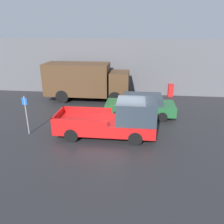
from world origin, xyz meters
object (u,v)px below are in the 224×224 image
object	(u,v)px
delivery_truck	(85,80)
newspaper_box	(171,90)
car	(141,105)
parking_sign	(26,113)
pickup_truck	(116,120)

from	to	relation	value
delivery_truck	newspaper_box	xyz separation A→B (m)	(7.56, 1.89, -1.17)
car	newspaper_box	xyz separation A→B (m)	(2.82, 5.28, -0.23)
parking_sign	newspaper_box	distance (m)	12.94
newspaper_box	car	bearing A→B (deg)	-118.11
car	delivery_truck	world-z (taller)	delivery_truck
delivery_truck	pickup_truck	bearing A→B (deg)	-63.76
car	parking_sign	size ratio (longest dim) A/B	2.06
delivery_truck	car	bearing A→B (deg)	-35.54
delivery_truck	newspaper_box	size ratio (longest dim) A/B	6.23
pickup_truck	car	xyz separation A→B (m)	(1.43, 3.33, -0.21)
car	parking_sign	xyz separation A→B (m)	(-6.56, -3.62, 0.51)
car	delivery_truck	size ratio (longest dim) A/B	0.68
delivery_truck	newspaper_box	world-z (taller)	delivery_truck
delivery_truck	parking_sign	world-z (taller)	delivery_truck
newspaper_box	parking_sign	bearing A→B (deg)	-136.51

